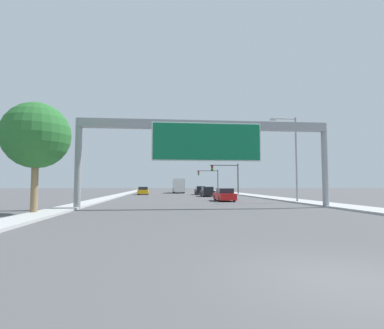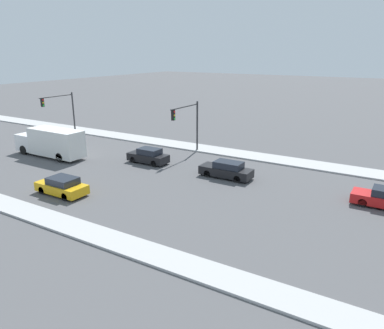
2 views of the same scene
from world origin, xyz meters
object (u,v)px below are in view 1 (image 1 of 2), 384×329
(palm_tree_foreground, at_px, (36,136))
(street_lamp_right, at_px, (293,152))
(sign_gantry, at_px, (207,138))
(car_near_center, at_px, (224,195))
(car_mid_center, at_px, (143,191))
(car_near_left, at_px, (207,192))
(traffic_light_near_intersection, at_px, (228,173))
(truck_box_primary, at_px, (178,186))
(car_far_right, at_px, (200,191))
(traffic_light_mid_block, at_px, (211,176))

(palm_tree_foreground, height_order, street_lamp_right, street_lamp_right)
(sign_gantry, distance_m, car_near_center, 11.70)
(car_mid_center, distance_m, palm_tree_foreground, 36.68)
(street_lamp_right, bearing_deg, car_near_left, 111.16)
(car_near_center, xyz_separation_m, traffic_light_near_intersection, (4.96, 20.07, 3.23))
(sign_gantry, relative_size, traffic_light_near_intersection, 3.60)
(car_mid_center, bearing_deg, traffic_light_near_intersection, -8.55)
(truck_box_primary, xyz_separation_m, street_lamp_right, (10.00, -35.99, 3.68))
(car_near_left, distance_m, car_far_right, 8.83)
(car_near_left, bearing_deg, truck_box_primary, 100.33)
(sign_gantry, distance_m, truck_box_primary, 42.44)
(palm_tree_foreground, relative_size, street_lamp_right, 0.80)
(car_near_left, xyz_separation_m, truck_box_primary, (-3.50, 19.20, 0.86))
(sign_gantry, distance_m, car_near_left, 23.82)
(car_near_left, height_order, traffic_light_mid_block, traffic_light_mid_block)
(car_near_left, height_order, truck_box_primary, truck_box_primary)
(sign_gantry, xyz_separation_m, traffic_light_mid_block, (8.40, 50.11, -1.71))
(traffic_light_near_intersection, relative_size, palm_tree_foreground, 0.80)
(sign_gantry, xyz_separation_m, truck_box_primary, (0.00, 42.25, -3.97))
(sign_gantry, distance_m, car_mid_center, 33.54)
(truck_box_primary, distance_m, palm_tree_foreground, 47.51)
(truck_box_primary, bearing_deg, street_lamp_right, -74.47)
(traffic_light_near_intersection, bearing_deg, palm_tree_foreground, -120.58)
(traffic_light_near_intersection, xyz_separation_m, street_lamp_right, (1.54, -23.85, 1.35))
(truck_box_primary, distance_m, street_lamp_right, 37.53)
(car_mid_center, relative_size, traffic_light_mid_block, 0.78)
(traffic_light_mid_block, bearing_deg, car_near_left, -100.27)
(car_mid_center, relative_size, palm_tree_foreground, 0.61)
(traffic_light_mid_block, bearing_deg, car_mid_center, -131.07)
(car_near_center, relative_size, traffic_light_mid_block, 0.85)
(car_mid_center, xyz_separation_m, traffic_light_near_intersection, (15.46, -2.32, 3.23))
(sign_gantry, xyz_separation_m, car_far_right, (3.50, 31.89, -4.83))
(car_near_center, bearing_deg, car_mid_center, 115.13)
(car_far_right, relative_size, street_lamp_right, 0.48)
(car_far_right, relative_size, car_mid_center, 0.99)
(car_near_center, distance_m, palm_tree_foreground, 20.82)
(street_lamp_right, bearing_deg, sign_gantry, -147.94)
(sign_gantry, bearing_deg, palm_tree_foreground, -162.17)
(car_near_center, height_order, palm_tree_foreground, palm_tree_foreground)
(sign_gantry, distance_m, street_lamp_right, 11.80)
(traffic_light_mid_block, relative_size, street_lamp_right, 0.63)
(car_far_right, relative_size, palm_tree_foreground, 0.60)
(car_far_right, height_order, street_lamp_right, street_lamp_right)
(car_near_left, bearing_deg, traffic_light_near_intersection, 54.91)
(car_far_right, bearing_deg, truck_box_primary, 108.66)
(sign_gantry, distance_m, traffic_light_mid_block, 50.84)
(car_near_left, xyz_separation_m, car_far_right, (-0.00, 8.83, 0.01))
(car_near_center, height_order, car_far_right, car_far_right)
(car_near_left, distance_m, car_near_center, 13.01)
(sign_gantry, relative_size, car_near_left, 4.26)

